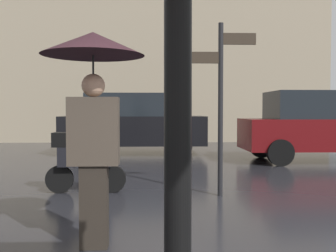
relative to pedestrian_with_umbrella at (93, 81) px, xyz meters
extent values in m
cylinder|color=black|center=(0.66, -2.80, -0.35)|extent=(0.08, 0.08, 2.63)
cube|color=#2A241E|center=(0.00, 0.00, -1.25)|extent=(0.27, 0.17, 0.83)
cube|color=#473D33|center=(0.00, 0.00, -0.50)|extent=(0.50, 0.22, 0.67)
sphere|color=tan|center=(0.00, 0.00, -0.04)|extent=(0.23, 0.23, 0.23)
cylinder|color=black|center=(0.00, 0.00, 0.10)|extent=(0.02, 0.02, 0.30)
cone|color=#2F181E|center=(0.00, 0.00, 0.36)|extent=(1.02, 1.02, 0.23)
cylinder|color=black|center=(-0.10, 2.65, -1.43)|extent=(0.46, 0.09, 0.46)
cylinder|color=black|center=(-0.98, 2.65, -1.43)|extent=(0.46, 0.09, 0.46)
cube|color=black|center=(-0.54, 2.65, -1.05)|extent=(0.87, 0.32, 0.32)
cube|color=black|center=(-0.93, 2.65, -0.77)|extent=(0.28, 0.28, 0.24)
cylinder|color=black|center=(-0.15, 2.65, -0.70)|extent=(0.06, 0.06, 0.55)
cube|color=black|center=(-0.03, 8.57, -0.91)|extent=(4.47, 1.83, 0.89)
cube|color=black|center=(-0.26, 8.57, -0.11)|extent=(2.46, 1.68, 0.71)
cylinder|color=black|center=(1.42, 9.49, -1.35)|extent=(0.62, 0.18, 0.62)
cylinder|color=black|center=(1.42, 7.66, -1.35)|extent=(0.62, 0.18, 0.62)
cylinder|color=black|center=(-1.48, 9.49, -1.35)|extent=(0.62, 0.18, 0.62)
cylinder|color=black|center=(-1.48, 7.66, -1.35)|extent=(0.62, 0.18, 0.62)
cube|color=#590C0F|center=(5.07, 6.53, -0.92)|extent=(4.12, 1.73, 0.82)
cube|color=black|center=(4.87, 6.53, -0.14)|extent=(2.26, 1.59, 0.74)
cylinder|color=black|center=(3.73, 7.39, -1.33)|extent=(0.67, 0.18, 0.67)
cylinder|color=black|center=(3.73, 5.66, -1.33)|extent=(0.67, 0.18, 0.67)
cylinder|color=black|center=(1.66, 2.34, -0.28)|extent=(0.08, 0.08, 2.77)
cube|color=#33281E|center=(1.94, 2.34, 0.85)|extent=(0.56, 0.04, 0.18)
cube|color=#33281E|center=(1.40, 2.34, 0.55)|extent=(0.52, 0.04, 0.18)
camera|label=1|loc=(0.60, -3.89, -0.30)|focal=41.89mm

